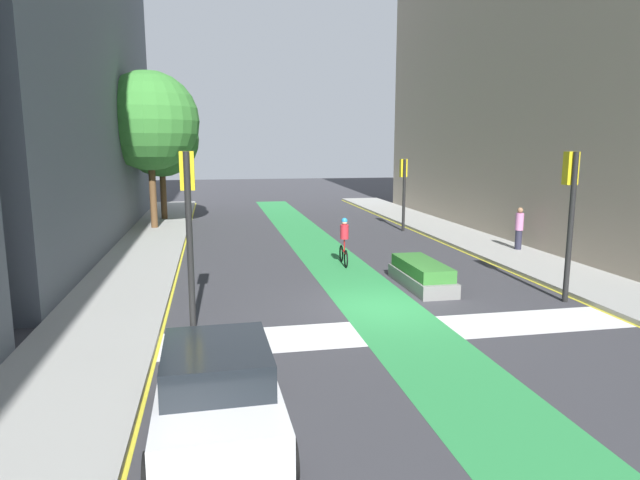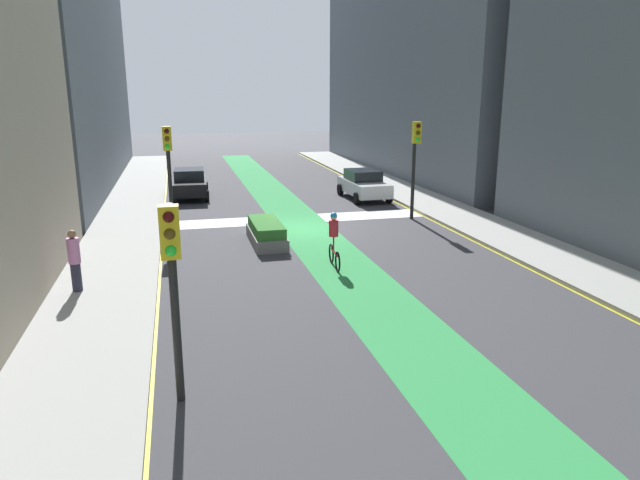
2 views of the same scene
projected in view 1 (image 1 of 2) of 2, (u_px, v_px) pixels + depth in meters
name	position (u px, v px, depth m)	size (l,w,h in m)	color
ground_plane	(381.00, 307.00, 15.66)	(120.00, 120.00, 0.00)	#38383D
bike_lane_paint	(381.00, 307.00, 15.66)	(2.40, 60.00, 0.01)	#2D8C47
crosswalk_band	(404.00, 330.00, 13.72)	(12.00, 1.80, 0.01)	silver
sidewalk_left	(104.00, 321.00, 14.22)	(3.00, 60.00, 0.15)	#9E9E99
curb_stripe_left	(164.00, 320.00, 14.52)	(0.16, 60.00, 0.01)	yellow
sidewalk_right	(611.00, 291.00, 17.07)	(3.00, 60.00, 0.15)	#9E9E99
curb_stripe_right	(568.00, 296.00, 16.80)	(0.16, 60.00, 0.01)	yellow
traffic_signal_near_right	(570.00, 198.00, 15.81)	(0.35, 0.52, 4.40)	black
traffic_signal_near_left	(188.00, 206.00, 13.50)	(0.35, 0.52, 4.44)	black
traffic_signal_far_right	(404.00, 181.00, 29.17)	(0.35, 0.52, 3.84)	black
car_white_left_near	(217.00, 388.00, 8.64)	(2.09, 4.24, 1.57)	silver
cyclist_in_lane	(344.00, 240.00, 20.98)	(0.32, 1.73, 1.86)	black
pedestrian_sidewalk_right_a	(519.00, 228.00, 23.41)	(0.34, 0.34, 1.81)	#262638
street_tree_near	(149.00, 121.00, 28.80)	(5.20, 5.20, 8.27)	brown
street_tree_far	(161.00, 139.00, 32.50)	(4.46, 4.46, 6.99)	brown
median_planter	(422.00, 275.00, 17.86)	(1.19, 3.32, 0.85)	slate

